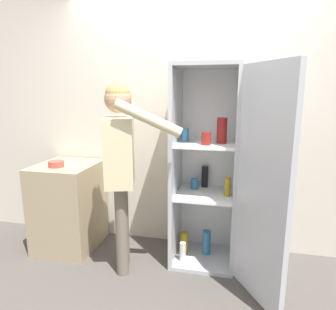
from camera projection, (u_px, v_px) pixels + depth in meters
The scene contains 6 objects.
ground_plane at pixel (172, 300), 2.35m from camera, with size 12.00×12.00×0.00m, color #4C4742.
wall_back at pixel (192, 125), 3.02m from camera, with size 7.00×0.06×2.55m.
refrigerator at pixel (217, 171), 2.65m from camera, with size 0.93×1.05×1.84m.
person at pixel (121, 154), 2.55m from camera, with size 0.74×0.53×1.68m.
counter at pixel (69, 206), 3.10m from camera, with size 0.58×0.63×0.89m.
bowl at pixel (56, 164), 2.90m from camera, with size 0.15×0.15×0.06m.
Camera 1 is at (0.42, -2.02, 1.61)m, focal length 32.00 mm.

